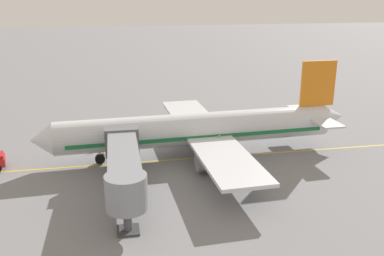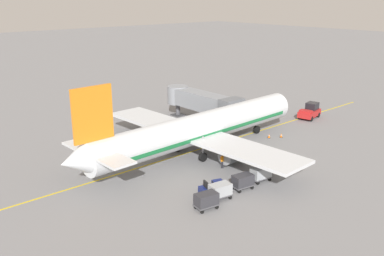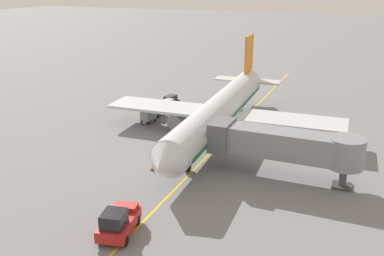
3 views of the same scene
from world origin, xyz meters
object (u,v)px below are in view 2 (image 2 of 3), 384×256
(jet_bridge, at_px, (202,101))
(ground_crew_wing_walker, at_px, (223,160))
(safety_cone_nose_left, at_px, (269,136))
(safety_cone_nose_right, at_px, (281,135))
(baggage_cart_front, at_px, (261,173))
(pushback_tractor, at_px, (310,111))
(baggage_cart_second_in_train, at_px, (243,181))
(baggage_cart_tail_end, at_px, (206,200))
(parked_airliner, at_px, (200,129))
(baggage_tug_lead, at_px, (213,189))
(baggage_cart_third_in_train, at_px, (220,190))

(jet_bridge, height_order, ground_crew_wing_walker, jet_bridge)
(safety_cone_nose_left, height_order, safety_cone_nose_right, same)
(baggage_cart_front, relative_size, ground_crew_wing_walker, 1.76)
(jet_bridge, distance_m, safety_cone_nose_right, 13.43)
(pushback_tractor, height_order, ground_crew_wing_walker, pushback_tractor)
(pushback_tractor, height_order, baggage_cart_second_in_train, pushback_tractor)
(baggage_cart_tail_end, relative_size, ground_crew_wing_walker, 1.76)
(parked_airliner, xyz_separation_m, safety_cone_nose_right, (2.96, 12.63, -2.90))
(jet_bridge, distance_m, baggage_cart_tail_end, 27.92)
(jet_bridge, bearing_deg, baggage_cart_tail_end, -41.24)
(baggage_cart_second_in_train, distance_m, baggage_cart_tail_end, 5.70)
(ground_crew_wing_walker, bearing_deg, baggage_cart_second_in_train, -24.20)
(pushback_tractor, relative_size, ground_crew_wing_walker, 2.81)
(baggage_tug_lead, bearing_deg, parked_airliner, 144.32)
(jet_bridge, relative_size, safety_cone_nose_right, 25.02)
(baggage_cart_third_in_train, bearing_deg, baggage_cart_second_in_train, 91.16)
(baggage_cart_second_in_train, height_order, baggage_cart_tail_end, same)
(baggage_cart_tail_end, xyz_separation_m, safety_cone_nose_left, (-9.34, 20.54, -0.66))
(jet_bridge, xyz_separation_m, pushback_tractor, (9.42, 14.99, -2.36))
(baggage_tug_lead, distance_m, safety_cone_nose_right, 20.70)
(ground_crew_wing_walker, distance_m, safety_cone_nose_left, 12.98)
(jet_bridge, xyz_separation_m, safety_cone_nose_left, (11.57, 2.21, -3.17))
(baggage_cart_third_in_train, distance_m, safety_cone_nose_left, 20.18)
(jet_bridge, height_order, safety_cone_nose_right, jet_bridge)
(pushback_tractor, bearing_deg, baggage_cart_front, -66.53)
(baggage_cart_tail_end, xyz_separation_m, safety_cone_nose_right, (-8.38, 22.00, -0.66))
(baggage_cart_second_in_train, bearing_deg, pushback_tractor, 111.39)
(baggage_cart_second_in_train, bearing_deg, ground_crew_wing_walker, 155.80)
(baggage_cart_third_in_train, xyz_separation_m, baggage_cart_tail_end, (0.59, -2.37, 0.00))
(baggage_tug_lead, distance_m, baggage_cart_third_in_train, 1.11)
(baggage_cart_front, bearing_deg, jet_bridge, 154.15)
(jet_bridge, xyz_separation_m, baggage_cart_third_in_train, (20.33, -15.96, -2.51))
(jet_bridge, height_order, baggage_cart_front, jet_bridge)
(jet_bridge, relative_size, baggage_cart_third_in_train, 4.97)
(jet_bridge, relative_size, ground_crew_wing_walker, 8.73)
(baggage_cart_second_in_train, bearing_deg, jet_bridge, 147.97)
(safety_cone_nose_left, bearing_deg, baggage_cart_tail_end, -65.54)
(parked_airliner, relative_size, jet_bridge, 2.53)
(baggage_cart_tail_end, distance_m, ground_crew_wing_walker, 10.00)
(jet_bridge, bearing_deg, baggage_tug_lead, -39.59)
(safety_cone_nose_left, bearing_deg, jet_bridge, -169.18)
(baggage_tug_lead, xyz_separation_m, ground_crew_wing_walker, (-4.28, 5.62, 0.24))
(jet_bridge, height_order, baggage_cart_tail_end, jet_bridge)
(baggage_cart_third_in_train, height_order, baggage_cart_tail_end, same)
(pushback_tractor, height_order, baggage_tug_lead, pushback_tractor)
(parked_airliner, bearing_deg, pushback_tractor, 90.37)
(baggage_cart_second_in_train, xyz_separation_m, baggage_cart_third_in_train, (0.07, -3.29, 0.00))
(parked_airliner, distance_m, baggage_cart_third_in_train, 13.02)
(jet_bridge, xyz_separation_m, safety_cone_nose_right, (12.53, 3.66, -3.17))
(baggage_cart_front, relative_size, baggage_cart_second_in_train, 1.00)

